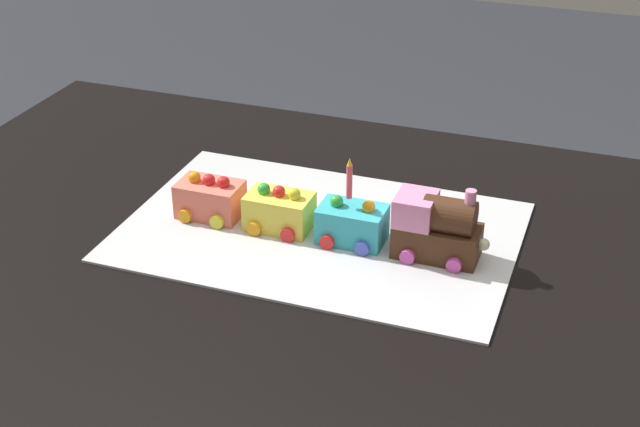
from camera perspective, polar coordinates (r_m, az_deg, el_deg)
name	(u,v)px	position (r m, az deg, el deg)	size (l,w,h in m)	color
dining_table	(293,307)	(1.45, -1.66, -5.80)	(1.40, 1.00, 0.74)	black
cake_board	(320,232)	(1.43, 0.00, -1.12)	(0.60, 0.40, 0.00)	silver
cake_locomotive	(437,228)	(1.35, 7.22, -0.87)	(0.14, 0.08, 0.12)	#472816
cake_car_tanker_turquoise	(352,224)	(1.39, 2.00, -0.64)	(0.10, 0.08, 0.07)	#38B7C6
cake_car_hopper_lemon	(279,211)	(1.42, -2.52, 0.18)	(0.10, 0.08, 0.07)	#F4E04C
cake_car_flatbed_coral	(210,198)	(1.47, -6.80, 0.93)	(0.10, 0.08, 0.07)	#F27260
birthday_candle	(349,179)	(1.35, 1.83, 2.16)	(0.01, 0.01, 0.07)	#F24C59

